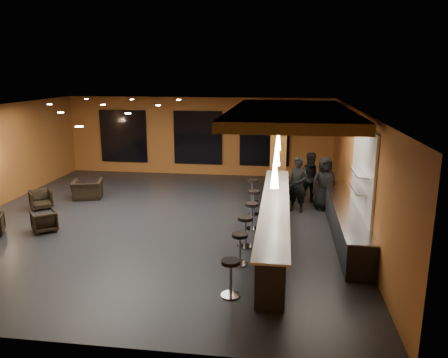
# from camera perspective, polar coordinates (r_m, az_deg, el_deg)

# --- Properties ---
(floor) EXTENTS (12.00, 13.00, 0.10)m
(floor) POSITION_cam_1_polar(r_m,az_deg,el_deg) (14.12, -8.39, -5.55)
(floor) COLOR black
(floor) RESTS_ON ground
(ceiling) EXTENTS (12.00, 13.00, 0.10)m
(ceiling) POSITION_cam_1_polar(r_m,az_deg,el_deg) (13.37, -8.93, 9.17)
(ceiling) COLOR black
(wall_back) EXTENTS (12.00, 0.10, 3.50)m
(wall_back) POSITION_cam_1_polar(r_m,az_deg,el_deg) (19.90, -3.37, 5.59)
(wall_back) COLOR #A05924
(wall_back) RESTS_ON floor
(wall_front) EXTENTS (12.00, 0.10, 3.50)m
(wall_front) POSITION_cam_1_polar(r_m,az_deg,el_deg) (7.83, -22.26, -8.62)
(wall_front) COLOR #A05924
(wall_front) RESTS_ON floor
(wall_right) EXTENTS (0.10, 13.00, 3.50)m
(wall_right) POSITION_cam_1_polar(r_m,az_deg,el_deg) (13.28, 17.29, 0.81)
(wall_right) COLOR #A05924
(wall_right) RESTS_ON floor
(wood_soffit) EXTENTS (3.60, 8.00, 0.28)m
(wood_soffit) POSITION_cam_1_polar(r_m,az_deg,el_deg) (13.83, 8.62, 8.54)
(wood_soffit) COLOR olive
(wood_soffit) RESTS_ON ceiling
(window_left) EXTENTS (2.20, 0.06, 2.40)m
(window_left) POSITION_cam_1_polar(r_m,az_deg,el_deg) (20.76, -13.00, 5.47)
(window_left) COLOR black
(window_left) RESTS_ON wall_back
(window_center) EXTENTS (2.20, 0.06, 2.40)m
(window_center) POSITION_cam_1_polar(r_m,az_deg,el_deg) (19.80, -3.43, 5.41)
(window_center) COLOR black
(window_center) RESTS_ON wall_back
(window_right) EXTENTS (2.20, 0.06, 2.40)m
(window_right) POSITION_cam_1_polar(r_m,az_deg,el_deg) (19.45, 5.31, 5.22)
(window_right) COLOR black
(window_right) RESTS_ON wall_back
(tile_backsplash) EXTENTS (0.06, 3.20, 2.40)m
(tile_backsplash) POSITION_cam_1_polar(r_m,az_deg,el_deg) (12.25, 17.69, 0.91)
(tile_backsplash) COLOR white
(tile_backsplash) RESTS_ON wall_right
(bar_counter) EXTENTS (0.60, 8.00, 1.00)m
(bar_counter) POSITION_cam_1_polar(r_m,az_deg,el_deg) (12.47, 6.63, -5.46)
(bar_counter) COLOR black
(bar_counter) RESTS_ON floor
(bar_top) EXTENTS (0.78, 8.10, 0.05)m
(bar_top) POSITION_cam_1_polar(r_m,az_deg,el_deg) (12.30, 6.69, -3.15)
(bar_top) COLOR white
(bar_top) RESTS_ON bar_counter
(prep_counter) EXTENTS (0.70, 6.00, 0.86)m
(prep_counter) POSITION_cam_1_polar(r_m,az_deg,el_deg) (13.09, 15.49, -5.26)
(prep_counter) COLOR black
(prep_counter) RESTS_ON floor
(prep_top) EXTENTS (0.72, 6.00, 0.03)m
(prep_top) POSITION_cam_1_polar(r_m,az_deg,el_deg) (12.95, 15.62, -3.36)
(prep_top) COLOR silver
(prep_top) RESTS_ON prep_counter
(wall_shelf_lower) EXTENTS (0.30, 1.50, 0.03)m
(wall_shelf_lower) POSITION_cam_1_polar(r_m,az_deg,el_deg) (12.12, 17.06, -1.12)
(wall_shelf_lower) COLOR silver
(wall_shelf_lower) RESTS_ON wall_right
(wall_shelf_upper) EXTENTS (0.30, 1.50, 0.03)m
(wall_shelf_upper) POSITION_cam_1_polar(r_m,az_deg,el_deg) (12.02, 17.21, 0.95)
(wall_shelf_upper) COLOR silver
(wall_shelf_upper) RESTS_ON wall_right
(column) EXTENTS (0.60, 0.60, 3.50)m
(column) POSITION_cam_1_polar(r_m,az_deg,el_deg) (16.62, 7.12, 3.87)
(column) COLOR brown
(column) RESTS_ON floor
(pendant_0) EXTENTS (0.20, 0.20, 0.70)m
(pendant_0) POSITION_cam_1_polar(r_m,az_deg,el_deg) (10.03, 6.65, 0.76)
(pendant_0) COLOR white
(pendant_0) RESTS_ON wood_soffit
(pendant_1) EXTENTS (0.20, 0.20, 0.70)m
(pendant_1) POSITION_cam_1_polar(r_m,az_deg,el_deg) (12.48, 6.92, 3.35)
(pendant_1) COLOR white
(pendant_1) RESTS_ON wood_soffit
(pendant_2) EXTENTS (0.20, 0.20, 0.70)m
(pendant_2) POSITION_cam_1_polar(r_m,az_deg,el_deg) (14.94, 7.09, 5.08)
(pendant_2) COLOR white
(pendant_2) RESTS_ON wood_soffit
(staff_a) EXTENTS (0.80, 0.66, 1.87)m
(staff_a) POSITION_cam_1_polar(r_m,az_deg,el_deg) (14.76, 9.61, -0.74)
(staff_a) COLOR black
(staff_a) RESTS_ON floor
(staff_b) EXTENTS (1.00, 0.83, 1.86)m
(staff_b) POSITION_cam_1_polar(r_m,az_deg,el_deg) (15.69, 11.37, 0.04)
(staff_b) COLOR black
(staff_b) RESTS_ON floor
(staff_c) EXTENTS (1.02, 0.81, 1.84)m
(staff_c) POSITION_cam_1_polar(r_m,az_deg,el_deg) (15.16, 12.98, -0.58)
(staff_c) COLOR black
(staff_c) RESTS_ON floor
(armchair_b) EXTENTS (0.95, 0.95, 0.62)m
(armchair_b) POSITION_cam_1_polar(r_m,az_deg,el_deg) (13.99, -22.43, -5.10)
(armchair_b) COLOR black
(armchair_b) RESTS_ON floor
(armchair_c) EXTENTS (0.98, 0.99, 0.65)m
(armchair_c) POSITION_cam_1_polar(r_m,az_deg,el_deg) (16.30, -22.80, -2.48)
(armchair_c) COLOR black
(armchair_c) RESTS_ON floor
(armchair_d) EXTENTS (1.27, 1.17, 0.69)m
(armchair_d) POSITION_cam_1_polar(r_m,az_deg,el_deg) (16.97, -17.41, -1.33)
(armchair_d) COLOR black
(armchair_d) RESTS_ON floor
(bar_stool_0) EXTENTS (0.41, 0.41, 0.81)m
(bar_stool_0) POSITION_cam_1_polar(r_m,az_deg,el_deg) (9.30, 0.86, -12.20)
(bar_stool_0) COLOR silver
(bar_stool_0) RESTS_ON floor
(bar_stool_1) EXTENTS (0.40, 0.40, 0.80)m
(bar_stool_1) POSITION_cam_1_polar(r_m,az_deg,el_deg) (10.73, 2.07, -8.59)
(bar_stool_1) COLOR silver
(bar_stool_1) RESTS_ON floor
(bar_stool_2) EXTENTS (0.44, 0.44, 0.86)m
(bar_stool_2) POSITION_cam_1_polar(r_m,az_deg,el_deg) (11.73, 2.79, -6.38)
(bar_stool_2) COLOR silver
(bar_stool_2) RESTS_ON floor
(bar_stool_3) EXTENTS (0.42, 0.42, 0.83)m
(bar_stool_3) POSITION_cam_1_polar(r_m,az_deg,el_deg) (13.02, 3.66, -4.40)
(bar_stool_3) COLOR silver
(bar_stool_3) RESTS_ON floor
(bar_stool_4) EXTENTS (0.42, 0.42, 0.83)m
(bar_stool_4) POSITION_cam_1_polar(r_m,az_deg,el_deg) (14.34, 3.93, -2.68)
(bar_stool_4) COLOR silver
(bar_stool_4) RESTS_ON floor
(bar_stool_5) EXTENTS (0.43, 0.43, 0.85)m
(bar_stool_5) POSITION_cam_1_polar(r_m,az_deg,el_deg) (15.74, 3.74, -1.11)
(bar_stool_5) COLOR silver
(bar_stool_5) RESTS_ON floor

